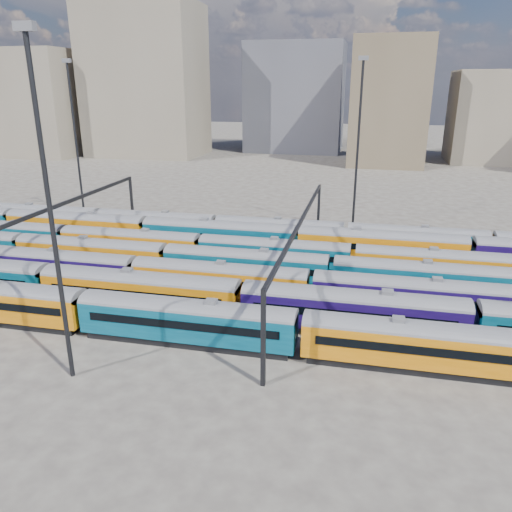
% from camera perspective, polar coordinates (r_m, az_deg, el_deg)
% --- Properties ---
extents(ground, '(500.00, 500.00, 0.00)m').
position_cam_1_polar(ground, '(59.05, -4.72, -2.74)').
color(ground, '#3E3834').
rests_on(ground, ground).
extents(rake_0, '(139.31, 2.91, 4.90)m').
position_cam_1_polar(rake_0, '(44.42, -7.94, -6.89)').
color(rake_0, black).
rests_on(rake_0, ground).
extents(rake_1, '(145.21, 3.03, 5.11)m').
position_cam_1_polar(rake_1, '(46.41, 10.94, -5.73)').
color(rake_1, black).
rests_on(rake_1, ground).
extents(rake_2, '(96.65, 2.83, 4.76)m').
position_cam_1_polar(rake_2, '(61.35, -21.87, -0.77)').
color(rake_2, black).
rests_on(rake_2, ground).
extents(rake_3, '(136.11, 2.84, 4.78)m').
position_cam_1_polar(rake_3, '(57.21, -1.20, -0.72)').
color(rake_3, black).
rests_on(rake_3, ground).
extents(rake_4, '(133.46, 2.79, 4.68)m').
position_cam_1_polar(rake_4, '(61.37, 2.06, 0.61)').
color(rake_4, black).
rests_on(rake_4, ground).
extents(rake_5, '(127.89, 3.12, 5.26)m').
position_cam_1_polar(rake_5, '(65.66, 4.72, 2.08)').
color(rake_5, black).
rests_on(rake_5, ground).
extents(rake_6, '(130.83, 2.74, 4.59)m').
position_cam_1_polar(rake_6, '(76.37, -11.41, 3.92)').
color(rake_6, black).
rests_on(rake_6, ground).
extents(gantry_1, '(0.35, 40.35, 8.03)m').
position_cam_1_polar(gantry_1, '(65.60, -21.87, 4.39)').
color(gantry_1, black).
rests_on(gantry_1, ground).
extents(gantry_2, '(0.35, 40.35, 8.03)m').
position_cam_1_polar(gantry_2, '(54.80, 5.15, 3.01)').
color(gantry_2, black).
rests_on(gantry_2, ground).
extents(mast_1, '(1.40, 0.50, 25.60)m').
position_cam_1_polar(mast_1, '(88.06, -19.96, 12.81)').
color(mast_1, black).
rests_on(mast_1, ground).
extents(mast_2, '(1.40, 0.50, 25.60)m').
position_cam_1_polar(mast_2, '(38.05, -22.58, 5.61)').
color(mast_2, black).
rests_on(mast_2, ground).
extents(mast_3, '(1.40, 0.50, 25.60)m').
position_cam_1_polar(mast_3, '(76.68, 11.60, 12.77)').
color(mast_3, black).
rests_on(mast_3, ground).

